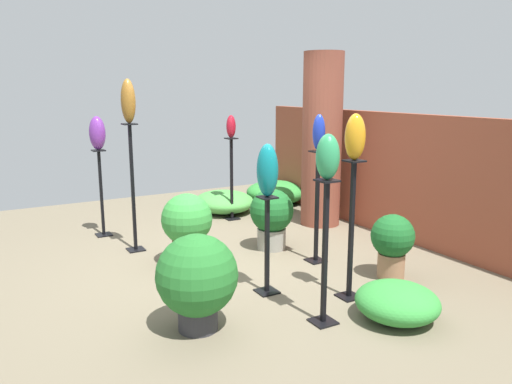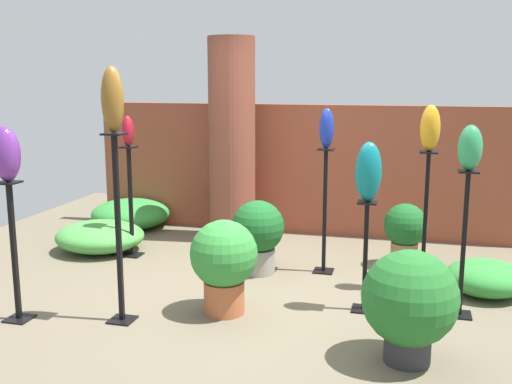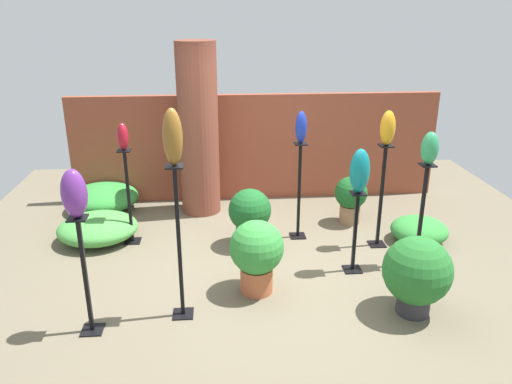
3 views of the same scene
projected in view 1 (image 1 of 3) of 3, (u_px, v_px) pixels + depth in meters
name	position (u px, v px, depth m)	size (l,w,h in m)	color
ground_plane	(240.00, 261.00, 5.69)	(8.00, 8.00, 0.00)	#6B604C
brick_wall_back	(390.00, 174.00, 6.62)	(5.60, 0.12, 1.63)	brown
brick_pillar	(322.00, 140.00, 7.03)	(0.56, 0.56, 2.43)	brown
pedestal_jade	(325.00, 259.00, 4.09)	(0.20, 0.20, 1.23)	black
pedestal_amber	(351.00, 236.00, 4.59)	(0.20, 0.20, 1.31)	black
pedestal_ruby	(232.00, 182.00, 7.42)	(0.20, 0.20, 1.23)	black
pedestal_violet	(101.00, 197.00, 6.59)	(0.20, 0.20, 1.15)	black
pedestal_cobalt	(317.00, 212.00, 5.58)	(0.20, 0.20, 1.27)	black
pedestal_teal	(267.00, 250.00, 4.74)	(0.20, 0.20, 0.95)	black
pedestal_bronze	(133.00, 193.00, 5.94)	(0.20, 0.20, 1.54)	black
art_vase_jade	(328.00, 157.00, 3.92)	(0.19, 0.19, 0.36)	#2D9356
art_vase_amber	(355.00, 137.00, 4.41)	(0.18, 0.19, 0.41)	orange
art_vase_ruby	(231.00, 127.00, 7.25)	(0.13, 0.14, 0.33)	maroon
art_vase_violet	(97.00, 133.00, 6.42)	(0.22, 0.21, 0.44)	#6B2D8C
art_vase_cobalt	(319.00, 133.00, 5.40)	(0.14, 0.14, 0.40)	#192D9E
art_vase_teal	(267.00, 170.00, 4.59)	(0.22, 0.20, 0.49)	#0F727A
art_vase_bronze	(128.00, 101.00, 5.72)	(0.17, 0.17, 0.51)	brown
potted_plant_front_right	(272.00, 215.00, 6.06)	(0.53, 0.53, 0.75)	gray
potted_plant_mid_left	(197.00, 278.00, 4.00)	(0.67, 0.67, 0.80)	#2D2D33
potted_plant_front_left	(392.00, 241.00, 5.13)	(0.45, 0.45, 0.67)	#936B4C
potted_plant_walkway_edge	(187.00, 224.00, 5.53)	(0.57, 0.57, 0.80)	#B25B38
foliage_bed_east	(276.00, 192.00, 8.54)	(1.02, 1.00, 0.38)	#338C38
foliage_bed_west	(397.00, 302.00, 4.23)	(0.72, 0.71, 0.32)	#338C38
foliage_bed_center	(224.00, 202.00, 7.91)	(1.01, 0.93, 0.34)	#479942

